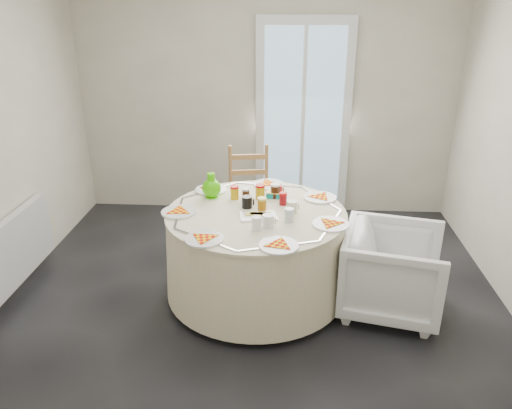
# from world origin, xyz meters

# --- Properties ---
(floor) EXTENTS (4.00, 4.00, 0.00)m
(floor) POSITION_xyz_m (0.00, 0.00, 0.00)
(floor) COLOR black
(floor) RESTS_ON ground
(wall_back) EXTENTS (4.00, 0.02, 2.60)m
(wall_back) POSITION_xyz_m (0.00, 2.00, 1.30)
(wall_back) COLOR #BCB5A3
(wall_back) RESTS_ON floor
(glass_door) EXTENTS (1.00, 0.08, 2.10)m
(glass_door) POSITION_xyz_m (0.40, 1.95, 1.05)
(glass_door) COLOR silver
(glass_door) RESTS_ON floor
(radiator) EXTENTS (0.07, 1.00, 0.55)m
(radiator) POSITION_xyz_m (-1.94, 0.20, 0.38)
(radiator) COLOR silver
(radiator) RESTS_ON floor
(table) EXTENTS (1.43, 1.43, 0.73)m
(table) POSITION_xyz_m (0.01, 0.20, 0.38)
(table) COLOR #FDEFC6
(table) RESTS_ON floor
(wooden_chair) EXTENTS (0.48, 0.46, 0.94)m
(wooden_chair) POSITION_xyz_m (-0.11, 1.21, 0.47)
(wooden_chair) COLOR olive
(wooden_chair) RESTS_ON floor
(armchair) EXTENTS (0.82, 0.86, 0.74)m
(armchair) POSITION_xyz_m (1.06, 0.05, 0.39)
(armchair) COLOR white
(armchair) RESTS_ON floor
(place_settings) EXTENTS (1.48, 1.48, 0.03)m
(place_settings) POSITION_xyz_m (0.01, 0.20, 0.77)
(place_settings) COLOR white
(place_settings) RESTS_ON table
(jar_cluster) EXTENTS (0.49, 0.30, 0.13)m
(jar_cluster) POSITION_xyz_m (0.01, 0.41, 0.82)
(jar_cluster) COLOR #8D3C13
(jar_cluster) RESTS_ON table
(butter_tub) EXTENTS (0.14, 0.11, 0.05)m
(butter_tub) POSITION_xyz_m (0.14, 0.51, 0.79)
(butter_tub) COLOR #04929D
(butter_tub) RESTS_ON table
(green_pitcher) EXTENTS (0.20, 0.20, 0.20)m
(green_pitcher) POSITION_xyz_m (-0.37, 0.48, 0.87)
(green_pitcher) COLOR #3FCA02
(green_pitcher) RESTS_ON table
(cheese_platter) EXTENTS (0.30, 0.22, 0.04)m
(cheese_platter) POSITION_xyz_m (0.03, 0.11, 0.77)
(cheese_platter) COLOR white
(cheese_platter) RESTS_ON table
(mugs_glasses) EXTENTS (0.73, 0.73, 0.11)m
(mugs_glasses) POSITION_xyz_m (0.11, 0.17, 0.81)
(mugs_glasses) COLOR #969696
(mugs_glasses) RESTS_ON table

